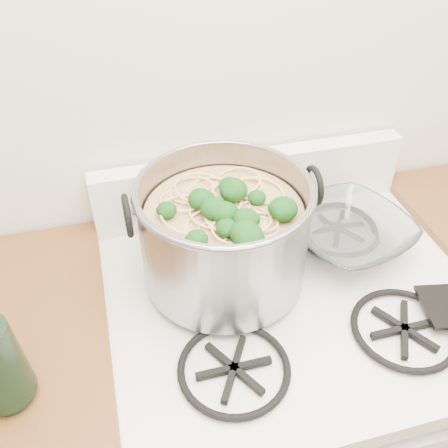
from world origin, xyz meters
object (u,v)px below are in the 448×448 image
at_px(stock_pot, 224,234).
at_px(spatula, 447,304).
at_px(gas_range, 278,412).
at_px(glass_bowl, 347,239).

xyz_separation_m(stock_pot, spatula, (0.40, -0.21, -0.09)).
bearing_deg(stock_pot, gas_range, -31.94).
xyz_separation_m(gas_range, glass_bowl, (0.16, 0.10, 0.50)).
relative_size(stock_pot, glass_bowl, 3.53).
distance_m(stock_pot, glass_bowl, 0.31).
distance_m(gas_range, spatula, 0.58).
xyz_separation_m(stock_pot, glass_bowl, (0.29, 0.02, -0.09)).
bearing_deg(stock_pot, spatula, -27.64).
relative_size(stock_pot, spatula, 1.20).
bearing_deg(stock_pot, glass_bowl, 3.42).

